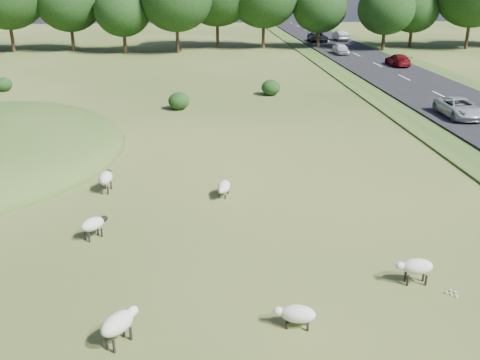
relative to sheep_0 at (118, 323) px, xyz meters
name	(u,v)px	position (x,y,z in m)	size (l,w,h in m)	color
ground	(194,115)	(2.02, 25.50, -0.67)	(160.00, 160.00, 0.00)	#2D4916
road	(412,83)	(22.02, 35.50, -0.54)	(8.00, 150.00, 0.25)	black
shrubs	(159,91)	(-0.81, 31.08, -0.04)	(24.25, 9.51, 1.29)	black
sheep_0	(118,323)	(0.00, 0.00, 0.00)	(1.12, 1.30, 0.96)	#C1B5A0
sheep_1	(297,314)	(4.87, 0.34, -0.22)	(1.26, 0.75, 0.70)	#C1B5A0
sheep_2	(106,178)	(-2.02, 11.15, 0.01)	(0.67, 1.36, 0.97)	#C1B5A0
sheep_4	(416,267)	(9.09, 2.31, -0.05)	(1.24, 0.59, 0.89)	#C1B5A0
sheep_5	(93,224)	(-1.77, 6.39, -0.08)	(1.08, 1.09, 0.85)	#C1B5A0
sheep_6	(224,187)	(3.33, 10.10, -0.21)	(0.80, 1.31, 0.73)	#C1B5A0
car_0	(317,26)	(23.92, 85.62, 0.31)	(2.03, 5.00, 1.45)	navy
car_2	(318,37)	(20.12, 67.31, 0.27)	(2.30, 4.98, 1.38)	black
car_4	(459,108)	(20.12, 22.39, 0.22)	(2.10, 4.56, 1.27)	silver
car_5	(340,35)	(23.92, 68.83, 0.30)	(1.51, 4.34, 1.43)	#95979C
car_6	(341,49)	(20.12, 54.08, 0.22)	(1.51, 3.75, 1.28)	silver
car_7	(398,60)	(23.92, 44.58, 0.20)	(1.73, 4.25, 1.23)	maroon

